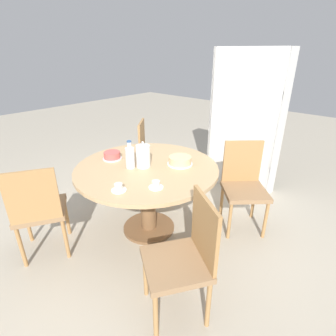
{
  "coord_description": "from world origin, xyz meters",
  "views": [
    {
      "loc": [
        1.68,
        -1.59,
        1.76
      ],
      "look_at": [
        0.0,
        0.31,
        0.61
      ],
      "focal_mm": 28.0,
      "sensor_mm": 36.0,
      "label": 1
    }
  ],
  "objects_px": {
    "chair_c": "(185,256)",
    "bookshelf": "(244,127)",
    "chair_a": "(152,153)",
    "cake_main": "(180,161)",
    "cup_b": "(156,185)",
    "coffee_pot": "(143,155)",
    "chair_b": "(39,209)",
    "water_bottle": "(130,157)",
    "cake_second": "(112,156)",
    "chair_d": "(244,184)",
    "cup_a": "(119,188)"
  },
  "relations": [
    {
      "from": "chair_c",
      "to": "bookshelf",
      "type": "bearing_deg",
      "value": 140.82
    },
    {
      "from": "chair_a",
      "to": "bookshelf",
      "type": "height_order",
      "value": "bookshelf"
    },
    {
      "from": "cake_main",
      "to": "cup_b",
      "type": "relative_size",
      "value": 2.04
    },
    {
      "from": "bookshelf",
      "to": "cup_b",
      "type": "height_order",
      "value": "bookshelf"
    },
    {
      "from": "chair_c",
      "to": "coffee_pot",
      "type": "height_order",
      "value": "coffee_pot"
    },
    {
      "from": "chair_b",
      "to": "water_bottle",
      "type": "xyz_separation_m",
      "value": [
        0.35,
        0.77,
        0.35
      ]
    },
    {
      "from": "chair_b",
      "to": "chair_c",
      "type": "distance_m",
      "value": 1.36
    },
    {
      "from": "bookshelf",
      "to": "water_bottle",
      "type": "distance_m",
      "value": 1.68
    },
    {
      "from": "cake_second",
      "to": "chair_b",
      "type": "bearing_deg",
      "value": -93.2
    },
    {
      "from": "chair_c",
      "to": "chair_b",
      "type": "bearing_deg",
      "value": -129.66
    },
    {
      "from": "chair_c",
      "to": "chair_d",
      "type": "distance_m",
      "value": 1.24
    },
    {
      "from": "water_bottle",
      "to": "cake_main",
      "type": "bearing_deg",
      "value": 50.78
    },
    {
      "from": "coffee_pot",
      "to": "cup_b",
      "type": "distance_m",
      "value": 0.46
    },
    {
      "from": "cake_main",
      "to": "cake_second",
      "type": "relative_size",
      "value": 1.28
    },
    {
      "from": "chair_a",
      "to": "coffee_pot",
      "type": "xyz_separation_m",
      "value": [
        0.64,
        -0.76,
        0.36
      ]
    },
    {
      "from": "cake_main",
      "to": "cup_b",
      "type": "xyz_separation_m",
      "value": [
        0.15,
        -0.5,
        -0.01
      ]
    },
    {
      "from": "coffee_pot",
      "to": "bookshelf",
      "type": "bearing_deg",
      "value": 80.5
    },
    {
      "from": "cake_second",
      "to": "coffee_pot",
      "type": "bearing_deg",
      "value": 12.01
    },
    {
      "from": "chair_a",
      "to": "cup_b",
      "type": "distance_m",
      "value": 1.45
    },
    {
      "from": "chair_d",
      "to": "cake_main",
      "type": "distance_m",
      "value": 0.72
    },
    {
      "from": "chair_c",
      "to": "water_bottle",
      "type": "distance_m",
      "value": 1.09
    },
    {
      "from": "bookshelf",
      "to": "cup_b",
      "type": "relative_size",
      "value": 14.65
    },
    {
      "from": "coffee_pot",
      "to": "cake_second",
      "type": "distance_m",
      "value": 0.4
    },
    {
      "from": "water_bottle",
      "to": "cup_b",
      "type": "xyz_separation_m",
      "value": [
        0.46,
        -0.13,
        -0.08
      ]
    },
    {
      "from": "chair_a",
      "to": "chair_c",
      "type": "height_order",
      "value": "same"
    },
    {
      "from": "bookshelf",
      "to": "chair_a",
      "type": "bearing_deg",
      "value": 41.14
    },
    {
      "from": "chair_d",
      "to": "water_bottle",
      "type": "relative_size",
      "value": 3.4
    },
    {
      "from": "coffee_pot",
      "to": "cup_b",
      "type": "xyz_separation_m",
      "value": [
        0.38,
        -0.23,
        -0.09
      ]
    },
    {
      "from": "coffee_pot",
      "to": "cake_second",
      "type": "bearing_deg",
      "value": -167.99
    },
    {
      "from": "coffee_pot",
      "to": "cake_main",
      "type": "relative_size",
      "value": 1.02
    },
    {
      "from": "chair_d",
      "to": "bookshelf",
      "type": "bearing_deg",
      "value": 75.64
    },
    {
      "from": "chair_d",
      "to": "cup_a",
      "type": "bearing_deg",
      "value": -156.06
    },
    {
      "from": "bookshelf",
      "to": "water_bottle",
      "type": "xyz_separation_m",
      "value": [
        -0.33,
        -1.64,
        -0.01
      ]
    },
    {
      "from": "water_bottle",
      "to": "cake_second",
      "type": "distance_m",
      "value": 0.31
    },
    {
      "from": "chair_a",
      "to": "chair_d",
      "type": "xyz_separation_m",
      "value": [
        1.34,
        -0.01,
        0.0
      ]
    },
    {
      "from": "chair_b",
      "to": "cake_main",
      "type": "xyz_separation_m",
      "value": [
        0.65,
        1.14,
        0.28
      ]
    },
    {
      "from": "coffee_pot",
      "to": "water_bottle",
      "type": "relative_size",
      "value": 0.95
    },
    {
      "from": "chair_a",
      "to": "water_bottle",
      "type": "xyz_separation_m",
      "value": [
        0.57,
        -0.86,
        0.35
      ]
    },
    {
      "from": "chair_b",
      "to": "coffee_pot",
      "type": "distance_m",
      "value": 1.03
    },
    {
      "from": "bookshelf",
      "to": "cup_a",
      "type": "relative_size",
      "value": 14.65
    },
    {
      "from": "coffee_pot",
      "to": "water_bottle",
      "type": "distance_m",
      "value": 0.12
    },
    {
      "from": "chair_d",
      "to": "coffee_pot",
      "type": "bearing_deg",
      "value": -176.45
    },
    {
      "from": "chair_b",
      "to": "cake_main",
      "type": "height_order",
      "value": "chair_b"
    },
    {
      "from": "water_bottle",
      "to": "cup_b",
      "type": "distance_m",
      "value": 0.48
    },
    {
      "from": "water_bottle",
      "to": "cake_main",
      "type": "xyz_separation_m",
      "value": [
        0.3,
        0.37,
        -0.07
      ]
    },
    {
      "from": "chair_a",
      "to": "water_bottle",
      "type": "relative_size",
      "value": 3.4
    },
    {
      "from": "water_bottle",
      "to": "chair_c",
      "type": "bearing_deg",
      "value": -21.43
    },
    {
      "from": "chair_a",
      "to": "chair_d",
      "type": "relative_size",
      "value": 1.0
    },
    {
      "from": "coffee_pot",
      "to": "cup_b",
      "type": "relative_size",
      "value": 2.08
    },
    {
      "from": "chair_a",
      "to": "cake_main",
      "type": "bearing_deg",
      "value": -157.42
    }
  ]
}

